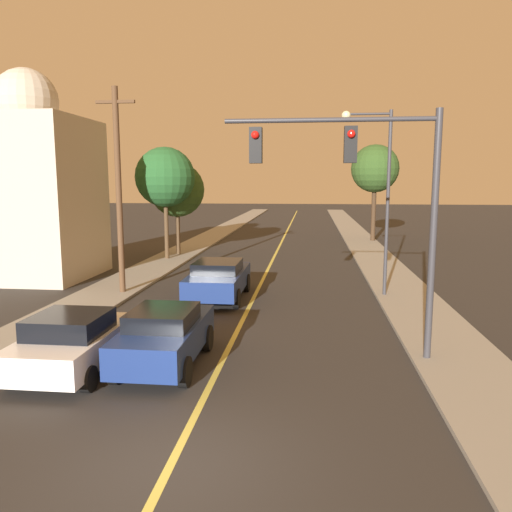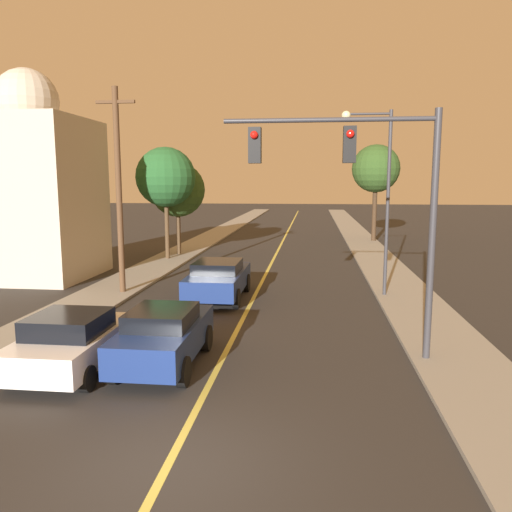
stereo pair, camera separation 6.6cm
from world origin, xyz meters
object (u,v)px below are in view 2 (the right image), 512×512
car_near_lane_front (164,335)px  streetlamp_right (377,178)px  tree_right_near (376,169)px  car_near_lane_second (219,278)px  tree_left_far (178,190)px  tree_left_near (166,177)px  traffic_signal_mast (365,182)px  utility_pole_left (119,188)px  car_outer_lane_front (72,341)px  domed_building_left (33,190)px

car_near_lane_front → streetlamp_right: size_ratio=0.56×
streetlamp_right → tree_right_near: size_ratio=0.99×
car_near_lane_second → tree_left_far: size_ratio=0.83×
streetlamp_right → tree_left_near: bearing=142.6°
tree_left_near → tree_right_near: (13.38, 10.72, 0.71)m
traffic_signal_mast → utility_pole_left: 11.35m
car_near_lane_front → utility_pole_left: size_ratio=0.49×
car_near_lane_second → traffic_signal_mast: (4.98, -6.37, 3.83)m
traffic_signal_mast → car_near_lane_front: bearing=-168.1°
utility_pole_left → tree_left_far: (-0.59, 11.10, -0.26)m
car_near_lane_second → tree_right_near: size_ratio=0.64×
streetlamp_right → utility_pole_left: 10.38m
car_near_lane_front → car_near_lane_second: bearing=90.0°
traffic_signal_mast → tree_left_far: size_ratio=1.10×
car_outer_lane_front → tree_left_near: tree_left_near is taller
car_outer_lane_front → utility_pole_left: utility_pole_left is taller
car_near_lane_front → domed_building_left: bearing=131.5°
car_near_lane_second → tree_left_near: bearing=117.3°
tree_left_far → domed_building_left: 9.32m
car_near_lane_second → streetlamp_right: streetlamp_right is taller
car_outer_lane_front → utility_pole_left: 9.34m
car_outer_lane_front → tree_right_near: (10.63, 28.25, 4.88)m
car_near_lane_front → utility_pole_left: 9.54m
car_near_lane_front → domed_building_left: domed_building_left is taller
car_outer_lane_front → utility_pole_left: size_ratio=0.47×
tree_left_near → domed_building_left: bearing=-129.4°
car_outer_lane_front → tree_right_near: tree_right_near is taller
utility_pole_left → car_near_lane_second: bearing=-5.1°
car_near_lane_front → streetlamp_right: 11.23m
car_outer_lane_front → tree_right_near: size_ratio=0.52×
car_near_lane_front → streetlamp_right: bearing=53.8°
streetlamp_right → domed_building_left: domed_building_left is taller
traffic_signal_mast → tree_left_near: 18.74m
utility_pole_left → domed_building_left: size_ratio=0.83×
car_near_lane_second → streetlamp_right: size_ratio=0.65×
utility_pole_left → tree_left_near: utility_pole_left is taller
tree_right_near → streetlamp_right: bearing=-96.7°
car_outer_lane_front → traffic_signal_mast: (7.15, 1.62, 3.91)m
tree_right_near → domed_building_left: domed_building_left is taller
car_near_lane_second → tree_right_near: tree_right_near is taller
car_near_lane_second → car_outer_lane_front: bearing=-105.2°
traffic_signal_mast → tree_left_near: (-9.90, 15.91, 0.26)m
car_outer_lane_front → tree_left_far: tree_left_far is taller
car_near_lane_second → car_outer_lane_front: (-2.17, -7.99, -0.08)m
tree_right_near → domed_building_left: (-18.24, -16.63, -1.35)m
tree_left_near → domed_building_left: domed_building_left is taller
car_near_lane_second → tree_left_near: size_ratio=0.72×
tree_left_near → streetlamp_right: bearing=-37.4°
streetlamp_right → tree_left_far: streetlamp_right is taller
car_outer_lane_front → traffic_signal_mast: 8.31m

